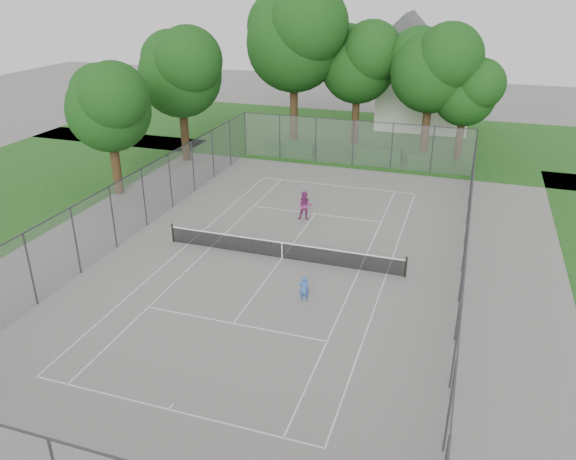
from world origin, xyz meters
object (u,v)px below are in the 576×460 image
(house, at_px, (426,83))
(woman_player, at_px, (305,206))
(girl_player, at_px, (304,289))
(tennis_net, at_px, (282,250))

(house, xyz_separation_m, woman_player, (-4.24, -26.06, -3.36))
(girl_player, relative_size, woman_player, 0.69)
(girl_player, bearing_deg, house, -107.62)
(tennis_net, distance_m, girl_player, 4.34)
(tennis_net, relative_size, house, 1.22)
(house, relative_size, girl_player, 8.50)
(tennis_net, xyz_separation_m, girl_player, (2.31, -3.67, 0.11))
(tennis_net, height_order, woman_player, woman_player)
(tennis_net, distance_m, woman_player, 5.31)
(tennis_net, relative_size, woman_player, 7.15)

